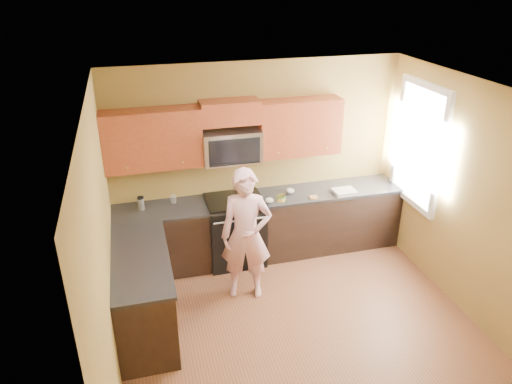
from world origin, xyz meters
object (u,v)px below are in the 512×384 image
object	(u,v)px
microwave	(231,161)
butter_tub	(281,200)
stove	(235,230)
woman	(246,235)
frying_pan	(243,203)
travel_mug	(142,210)

from	to	relation	value
microwave	butter_tub	world-z (taller)	microwave
stove	butter_tub	world-z (taller)	butter_tub
woman	frying_pan	bearing A→B (deg)	94.46
microwave	travel_mug	xyz separation A→B (m)	(-1.21, -0.06, -0.53)
frying_pan	butter_tub	distance (m)	0.52
stove	travel_mug	bearing A→B (deg)	176.71
stove	travel_mug	distance (m)	1.29
travel_mug	woman	bearing A→B (deg)	-35.95
stove	frying_pan	size ratio (longest dim) A/B	2.06
woman	frying_pan	world-z (taller)	woman
microwave	woman	world-z (taller)	woman
stove	butter_tub	distance (m)	0.77
stove	frying_pan	distance (m)	0.50
stove	microwave	bearing A→B (deg)	90.00
microwave	frying_pan	distance (m)	0.57
frying_pan	microwave	bearing A→B (deg)	112.33
frying_pan	butter_tub	xyz separation A→B (m)	(0.52, -0.01, -0.03)
woman	butter_tub	world-z (taller)	woman
stove	frying_pan	bearing A→B (deg)	-58.03
woman	butter_tub	xyz separation A→B (m)	(0.64, 0.64, 0.08)
woman	butter_tub	bearing A→B (deg)	60.03
butter_tub	travel_mug	xyz separation A→B (m)	(-1.82, 0.22, 0.00)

